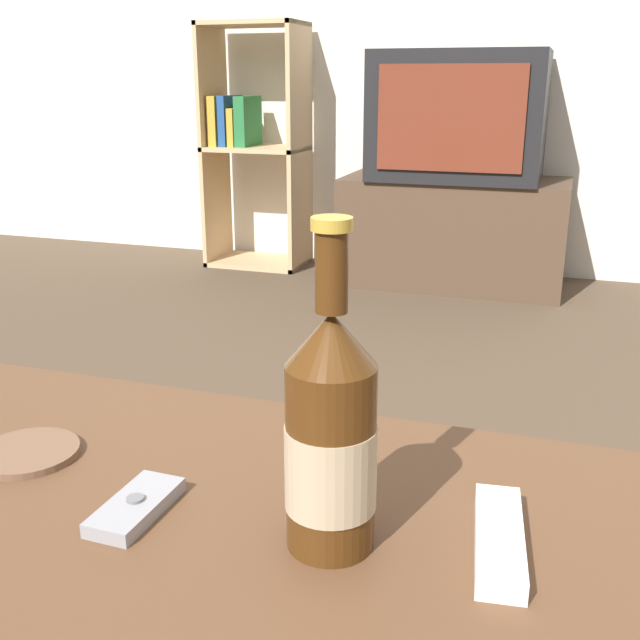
% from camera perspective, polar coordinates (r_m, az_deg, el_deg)
% --- Properties ---
extents(coffee_table, '(1.22, 0.63, 0.48)m').
position_cam_1_polar(coffee_table, '(0.73, -11.44, -21.46)').
color(coffee_table, brown).
rests_on(coffee_table, ground_plane).
extents(tv_stand, '(0.94, 0.44, 0.46)m').
position_cam_1_polar(tv_stand, '(3.30, 10.07, 6.61)').
color(tv_stand, '#4C3828').
rests_on(tv_stand, ground_plane).
extents(television, '(0.69, 0.48, 0.51)m').
position_cam_1_polar(television, '(3.24, 10.54, 15.05)').
color(television, black).
rests_on(television, tv_stand).
extents(bookshelf, '(0.45, 0.30, 1.10)m').
position_cam_1_polar(bookshelf, '(3.60, -5.28, 13.38)').
color(bookshelf, tan).
rests_on(bookshelf, ground_plane).
extents(beer_bottle, '(0.08, 0.08, 0.28)m').
position_cam_1_polar(beer_bottle, '(0.63, 0.83, -8.91)').
color(beer_bottle, '#47280F').
rests_on(beer_bottle, coffee_table).
extents(cell_phone, '(0.05, 0.10, 0.02)m').
position_cam_1_polar(cell_phone, '(0.73, -13.85, -13.64)').
color(cell_phone, gray).
rests_on(cell_phone, coffee_table).
extents(remote_control, '(0.06, 0.15, 0.02)m').
position_cam_1_polar(remote_control, '(0.68, 13.49, -15.92)').
color(remote_control, white).
rests_on(remote_control, coffee_table).
extents(coaster, '(0.11, 0.11, 0.01)m').
position_cam_1_polar(coaster, '(0.87, -21.37, -9.40)').
color(coaster, brown).
rests_on(coaster, coffee_table).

